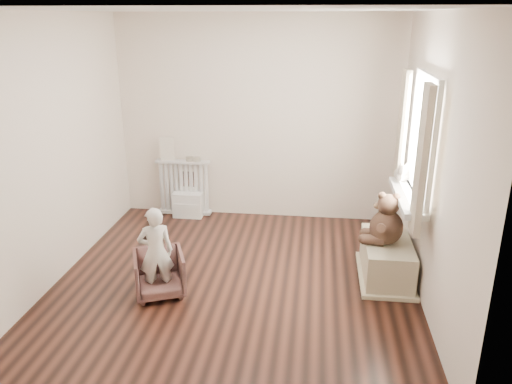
# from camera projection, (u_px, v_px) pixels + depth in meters

# --- Properties ---
(floor) EXTENTS (3.60, 3.60, 0.01)m
(floor) POSITION_uv_depth(u_px,v_px,m) (236.00, 279.00, 5.11)
(floor) COLOR black
(floor) RESTS_ON ground
(ceiling) EXTENTS (3.60, 3.60, 0.01)m
(ceiling) POSITION_uv_depth(u_px,v_px,m) (232.00, 10.00, 4.24)
(ceiling) COLOR white
(ceiling) RESTS_ON ground
(back_wall) EXTENTS (3.60, 0.02, 2.60)m
(back_wall) POSITION_uv_depth(u_px,v_px,m) (258.00, 120.00, 6.36)
(back_wall) COLOR white
(back_wall) RESTS_ON ground
(front_wall) EXTENTS (3.60, 0.02, 2.60)m
(front_wall) POSITION_uv_depth(u_px,v_px,m) (184.00, 236.00, 2.99)
(front_wall) COLOR white
(front_wall) RESTS_ON ground
(left_wall) EXTENTS (0.02, 3.60, 2.60)m
(left_wall) POSITION_uv_depth(u_px,v_px,m) (53.00, 151.00, 4.89)
(left_wall) COLOR white
(left_wall) RESTS_ON ground
(right_wall) EXTENTS (0.02, 3.60, 2.60)m
(right_wall) POSITION_uv_depth(u_px,v_px,m) (432.00, 164.00, 4.46)
(right_wall) COLOR white
(right_wall) RESTS_ON ground
(window) EXTENTS (0.03, 0.90, 1.10)m
(window) POSITION_uv_depth(u_px,v_px,m) (423.00, 139.00, 4.70)
(window) COLOR white
(window) RESTS_ON right_wall
(window_sill) EXTENTS (0.22, 1.10, 0.06)m
(window_sill) POSITION_uv_depth(u_px,v_px,m) (407.00, 197.00, 4.90)
(window_sill) COLOR silver
(window_sill) RESTS_ON right_wall
(curtain_left) EXTENTS (0.06, 0.26, 1.30)m
(curtain_left) POSITION_uv_depth(u_px,v_px,m) (422.00, 162.00, 4.20)
(curtain_left) COLOR #B6A98E
(curtain_left) RESTS_ON right_wall
(curtain_right) EXTENTS (0.06, 0.26, 1.30)m
(curtain_right) POSITION_uv_depth(u_px,v_px,m) (402.00, 132.00, 5.26)
(curtain_right) COLOR #B6A98E
(curtain_right) RESTS_ON right_wall
(radiator) EXTENTS (0.72, 0.14, 0.75)m
(radiator) POSITION_uv_depth(u_px,v_px,m) (184.00, 187.00, 6.67)
(radiator) COLOR silver
(radiator) RESTS_ON floor
(paper_doll) EXTENTS (0.19, 0.02, 0.31)m
(paper_doll) POSITION_uv_depth(u_px,v_px,m) (167.00, 149.00, 6.51)
(paper_doll) COLOR beige
(paper_doll) RESTS_ON radiator
(tin_a) EXTENTS (0.10, 0.10, 0.06)m
(tin_a) POSITION_uv_depth(u_px,v_px,m) (190.00, 159.00, 6.52)
(tin_a) COLOR #A59E8C
(tin_a) RESTS_ON radiator
(tin_b) EXTENTS (0.10, 0.10, 0.05)m
(tin_b) POSITION_uv_depth(u_px,v_px,m) (197.00, 159.00, 6.51)
(tin_b) COLOR #A59E8C
(tin_b) RESTS_ON radiator
(toy_vanity) EXTENTS (0.39, 0.28, 0.61)m
(toy_vanity) POSITION_uv_depth(u_px,v_px,m) (189.00, 196.00, 6.67)
(toy_vanity) COLOR silver
(toy_vanity) RESTS_ON floor
(armchair) EXTENTS (0.61, 0.61, 0.43)m
(armchair) POSITION_uv_depth(u_px,v_px,m) (159.00, 274.00, 4.78)
(armchair) COLOR brown
(armchair) RESTS_ON floor
(child) EXTENTS (0.38, 0.32, 0.89)m
(child) POSITION_uv_depth(u_px,v_px,m) (156.00, 252.00, 4.65)
(child) COLOR silver
(child) RESTS_ON armchair
(toy_bench) EXTENTS (0.46, 0.87, 0.41)m
(toy_bench) POSITION_uv_depth(u_px,v_px,m) (386.00, 260.00, 5.09)
(toy_bench) COLOR #C3BA96
(toy_bench) RESTS_ON floor
(teddy_bear) EXTENTS (0.47, 0.39, 0.52)m
(teddy_bear) POSITION_uv_depth(u_px,v_px,m) (387.00, 219.00, 4.89)
(teddy_bear) COLOR #342117
(teddy_bear) RESTS_ON toy_bench
(plush_cat) EXTENTS (0.17, 0.26, 0.21)m
(plush_cat) POSITION_uv_depth(u_px,v_px,m) (401.00, 172.00, 5.23)
(plush_cat) COLOR slate
(plush_cat) RESTS_ON window_sill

